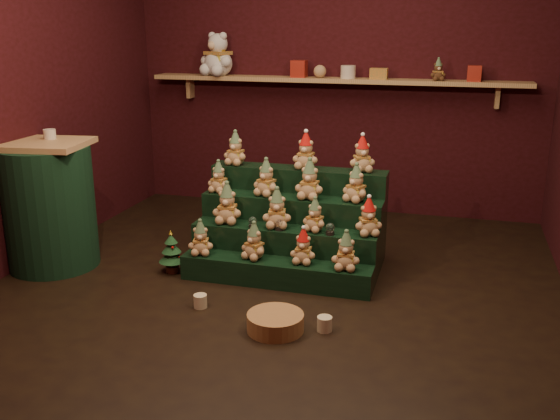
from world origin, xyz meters
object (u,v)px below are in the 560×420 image
(snow_globe_b, at_px, (279,225))
(white_bear, at_px, (218,48))
(side_table, at_px, (49,205))
(mug_right, at_px, (325,324))
(mini_christmas_tree, at_px, (172,252))
(mug_left, at_px, (200,301))
(riser_tier_front, at_px, (276,273))
(wicker_basket, at_px, (275,322))
(brown_bear, at_px, (438,70))
(snow_globe_c, at_px, (330,229))
(snow_globe_a, at_px, (253,222))

(snow_globe_b, xyz_separation_m, white_bear, (-1.11, 1.73, 1.18))
(side_table, relative_size, mug_right, 10.53)
(mini_christmas_tree, xyz_separation_m, mug_left, (0.45, -0.51, -0.12))
(riser_tier_front, distance_m, wicker_basket, 0.71)
(white_bear, distance_m, brown_bear, 2.12)
(mug_right, bearing_deg, wicker_basket, -164.91)
(snow_globe_c, height_order, mini_christmas_tree, snow_globe_c)
(snow_globe_c, distance_m, mug_right, 0.86)
(snow_globe_b, relative_size, mini_christmas_tree, 0.25)
(snow_globe_c, xyz_separation_m, white_bear, (-1.50, 1.73, 1.18))
(side_table, xyz_separation_m, mini_christmas_tree, (0.95, 0.11, -0.32))
(snow_globe_c, relative_size, wicker_basket, 0.25)
(snow_globe_c, distance_m, brown_bear, 2.09)
(mini_christmas_tree, relative_size, mug_left, 3.72)
(riser_tier_front, height_order, mini_christmas_tree, mini_christmas_tree)
(riser_tier_front, bearing_deg, mug_left, -126.56)
(snow_globe_b, distance_m, mug_left, 0.84)
(snow_globe_a, xyz_separation_m, brown_bear, (1.20, 1.73, 1.01))
(mug_right, relative_size, wicker_basket, 0.26)
(mini_christmas_tree, bearing_deg, wicker_basket, -34.21)
(snow_globe_b, height_order, side_table, side_table)
(snow_globe_b, xyz_separation_m, wicker_basket, (0.22, -0.84, -0.35))
(side_table, bearing_deg, mug_left, -23.87)
(snow_globe_b, relative_size, side_table, 0.09)
(mug_left, bearing_deg, mug_right, -6.52)
(mini_christmas_tree, height_order, white_bear, white_bear)
(snow_globe_b, height_order, snow_globe_c, snow_globe_c)
(mug_left, relative_size, brown_bear, 0.46)
(brown_bear, bearing_deg, snow_globe_c, -128.72)
(snow_globe_c, bearing_deg, snow_globe_b, 180.00)
(riser_tier_front, bearing_deg, snow_globe_b, 97.68)
(snow_globe_a, bearing_deg, riser_tier_front, -35.44)
(mug_left, distance_m, brown_bear, 3.07)
(riser_tier_front, bearing_deg, wicker_basket, -74.07)
(snow_globe_c, xyz_separation_m, wicker_basket, (-0.16, -0.84, -0.35))
(snow_globe_b, distance_m, side_table, 1.77)
(mug_left, height_order, mug_right, mug_right)
(snow_globe_b, distance_m, mug_right, 0.99)
(snow_globe_c, xyz_separation_m, mini_christmas_tree, (-1.18, -0.15, -0.24))
(snow_globe_c, height_order, mug_right, snow_globe_c)
(side_table, bearing_deg, snow_globe_b, 0.82)
(mini_christmas_tree, bearing_deg, snow_globe_b, 10.88)
(mini_christmas_tree, height_order, brown_bear, brown_bear)
(snow_globe_c, xyz_separation_m, brown_bear, (0.62, 1.73, 1.01))
(side_table, height_order, mini_christmas_tree, side_table)
(side_table, distance_m, mini_christmas_tree, 1.01)
(mini_christmas_tree, xyz_separation_m, white_bear, (-0.31, 1.88, 1.42))
(wicker_basket, bearing_deg, snow_globe_a, 116.45)
(brown_bear, bearing_deg, mug_right, -120.14)
(riser_tier_front, relative_size, wicker_basket, 3.98)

